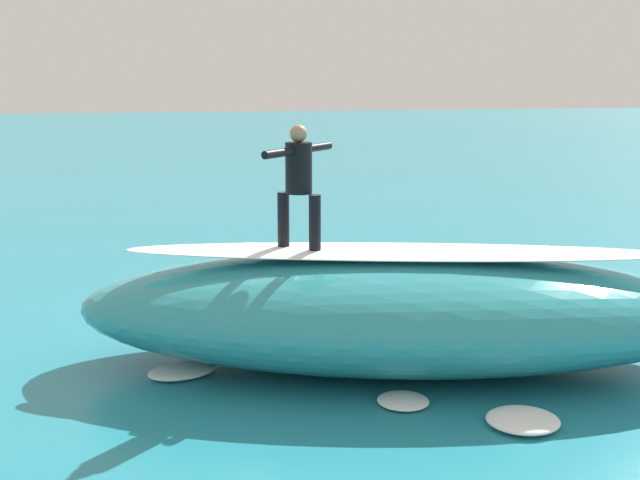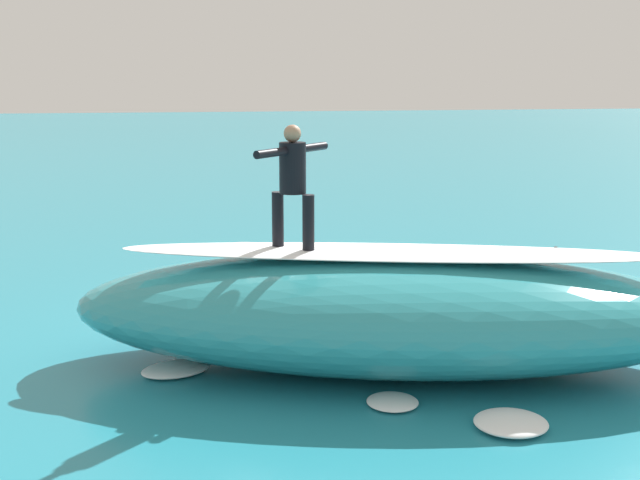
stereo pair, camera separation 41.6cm
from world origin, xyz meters
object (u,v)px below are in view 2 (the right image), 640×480
surfboard_riding (293,251)px  buoy_marker (554,285)px  surfboard_paddling (339,278)px  surfer_riding (293,177)px  surfer_paddling (346,268)px

surfboard_riding → buoy_marker: bearing=-110.8°
surfboard_riding → surfboard_paddling: surfboard_riding is taller
surfboard_riding → buoy_marker: 5.03m
surfer_riding → surfer_paddling: bearing=-67.2°
surfer_riding → surfboard_riding: bearing=-137.9°
surfboard_riding → surfboard_paddling: 4.54m
surfer_paddling → surfer_riding: bearing=96.7°
surfer_riding → surfer_paddling: (-1.43, -4.06, -2.10)m
surfboard_riding → surfer_paddling: bearing=-67.2°
surfboard_riding → surfboard_paddling: (-1.31, -4.12, -1.38)m
surfboard_riding → surfer_paddling: size_ratio=1.10×
surfboard_paddling → surfer_paddling: 0.22m
surfer_paddling → buoy_marker: bearing=174.0°
surfer_paddling → buoy_marker: 3.46m
surfer_riding → surfboard_paddling: surfer_riding is taller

